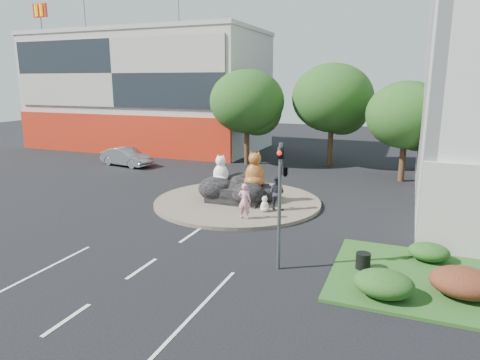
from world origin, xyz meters
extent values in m
plane|color=black|center=(0.00, 0.00, 0.00)|extent=(120.00, 120.00, 0.00)
cylinder|color=brown|center=(0.00, 10.00, 0.10)|extent=(10.00, 10.00, 0.20)
cube|color=beige|center=(-18.00, 28.00, 6.00)|extent=(25.00, 12.00, 12.00)
cube|color=#B72510|center=(-18.00, 21.95, 2.00)|extent=(25.00, 0.30, 4.00)
cube|color=#B2AD9E|center=(-18.00, 21.90, 8.00)|extent=(24.00, 0.15, 6.50)
cube|color=beige|center=(-18.00, 28.00, 12.20)|extent=(25.20, 12.20, 0.40)
cylinder|color=#595B60|center=(-26.00, 28.00, 14.40)|extent=(0.10, 0.10, 4.00)
cylinder|color=#595B60|center=(-15.00, 30.00, 14.90)|extent=(0.10, 0.10, 5.00)
cube|color=#B72510|center=(-28.50, 24.00, 14.60)|extent=(1.80, 0.25, 1.40)
cube|color=#264E1A|center=(12.00, 3.00, 0.06)|extent=(10.00, 6.00, 0.12)
cylinder|color=#382314|center=(-4.00, 22.00, 1.87)|extent=(0.44, 0.44, 3.74)
ellipsoid|color=#1B3E13|center=(-4.00, 22.00, 5.53)|extent=(6.46, 6.46, 5.49)
sphere|color=#1B3E13|center=(-3.20, 22.50, 4.68)|extent=(4.25, 4.25, 4.25)
sphere|color=#1B3E13|center=(-4.70, 21.70, 4.93)|extent=(3.74, 3.74, 3.74)
cylinder|color=#382314|center=(3.00, 24.00, 1.98)|extent=(0.44, 0.44, 3.96)
ellipsoid|color=#1B3E13|center=(3.00, 24.00, 5.85)|extent=(6.84, 6.84, 5.81)
sphere|color=#1B3E13|center=(3.80, 24.50, 4.95)|extent=(4.50, 4.50, 4.50)
sphere|color=#1B3E13|center=(2.30, 23.70, 5.22)|extent=(3.96, 3.96, 3.96)
cylinder|color=#382314|center=(9.00, 20.00, 1.65)|extent=(0.44, 0.44, 3.30)
ellipsoid|color=#1B3E13|center=(9.00, 20.00, 4.88)|extent=(5.70, 5.70, 4.84)
sphere|color=#1B3E13|center=(9.80, 20.50, 4.12)|extent=(3.75, 3.75, 3.75)
sphere|color=#1B3E13|center=(8.30, 19.70, 4.35)|extent=(3.30, 3.30, 3.30)
ellipsoid|color=#1B3E13|center=(9.00, 1.00, 0.57)|extent=(2.00, 1.60, 0.90)
ellipsoid|color=#451812|center=(11.50, 2.00, 0.61)|extent=(2.20, 1.76, 0.99)
ellipsoid|color=#1B3E13|center=(10.50, 4.80, 0.48)|extent=(1.60, 1.28, 0.72)
cylinder|color=#595B60|center=(5.00, 2.00, 2.50)|extent=(0.14, 0.14, 5.00)
imported|color=black|center=(5.00, 2.00, 4.20)|extent=(0.21, 0.26, 1.30)
imported|color=black|center=(5.20, 2.00, 4.00)|extent=(0.26, 1.24, 0.50)
sphere|color=red|center=(5.00, 1.82, 4.65)|extent=(0.18, 0.18, 0.18)
cube|color=silver|center=(11.00, 8.00, 7.90)|extent=(0.50, 0.22, 0.12)
imported|color=pink|center=(1.68, 6.87, 1.14)|extent=(0.73, 0.51, 1.89)
imported|color=#212129|center=(2.75, 9.08, 1.17)|extent=(1.08, 0.93, 1.94)
imported|color=#9EA1A6|center=(-13.45, 17.32, 0.80)|extent=(5.06, 2.48, 1.60)
cylinder|color=black|center=(8.11, 3.02, 0.43)|extent=(0.61, 0.61, 0.63)
camera|label=1|loc=(9.43, -13.07, 7.21)|focal=32.00mm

